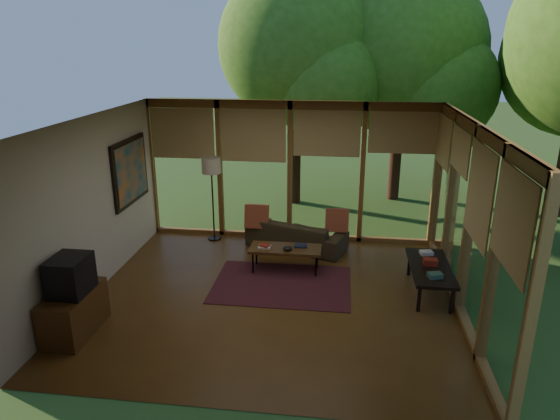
# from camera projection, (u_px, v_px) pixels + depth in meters

# --- Properties ---
(floor) EXTENTS (5.50, 5.50, 0.00)m
(floor) POSITION_uv_depth(u_px,v_px,m) (272.00, 297.00, 7.65)
(floor) COLOR brown
(floor) RESTS_ON ground
(ceiling) EXTENTS (5.50, 5.50, 0.00)m
(ceiling) POSITION_uv_depth(u_px,v_px,m) (271.00, 121.00, 6.78)
(ceiling) COLOR silver
(ceiling) RESTS_ON ground
(wall_left) EXTENTS (0.04, 5.00, 2.70)m
(wall_left) POSITION_uv_depth(u_px,v_px,m) (92.00, 207.00, 7.54)
(wall_left) COLOR beige
(wall_left) RESTS_ON ground
(wall_front) EXTENTS (5.50, 0.04, 2.70)m
(wall_front) POSITION_uv_depth(u_px,v_px,m) (235.00, 297.00, 4.86)
(wall_front) COLOR beige
(wall_front) RESTS_ON ground
(window_wall_back) EXTENTS (5.50, 0.12, 2.70)m
(window_wall_back) POSITION_uv_depth(u_px,v_px,m) (290.00, 172.00, 9.56)
(window_wall_back) COLOR brown
(window_wall_back) RESTS_ON ground
(window_wall_right) EXTENTS (0.12, 5.00, 2.70)m
(window_wall_right) POSITION_uv_depth(u_px,v_px,m) (468.00, 222.00, 6.88)
(window_wall_right) COLOR brown
(window_wall_right) RESTS_ON ground
(tree_nw) EXTENTS (3.48, 3.48, 5.38)m
(tree_nw) POSITION_uv_depth(u_px,v_px,m) (296.00, 46.00, 11.12)
(tree_nw) COLOR #381E14
(tree_nw) RESTS_ON ground
(tree_ne) EXTENTS (3.75, 3.75, 5.34)m
(tree_ne) POSITION_uv_depth(u_px,v_px,m) (403.00, 54.00, 11.47)
(tree_ne) COLOR #381E14
(tree_ne) RESTS_ON ground
(rug) EXTENTS (2.19, 1.55, 0.01)m
(rug) POSITION_uv_depth(u_px,v_px,m) (282.00, 284.00, 8.05)
(rug) COLOR maroon
(rug) RESTS_ON floor
(sofa) EXTENTS (1.98, 1.28, 0.54)m
(sofa) POSITION_uv_depth(u_px,v_px,m) (297.00, 234.00, 9.42)
(sofa) COLOR #3B311D
(sofa) RESTS_ON floor
(pillow_left) EXTENTS (0.44, 0.24, 0.46)m
(pillow_left) POSITION_uv_depth(u_px,v_px,m) (257.00, 217.00, 9.35)
(pillow_left) COLOR maroon
(pillow_left) RESTS_ON sofa
(pillow_right) EXTENTS (0.43, 0.23, 0.45)m
(pillow_right) POSITION_uv_depth(u_px,v_px,m) (337.00, 221.00, 9.18)
(pillow_right) COLOR maroon
(pillow_right) RESTS_ON sofa
(ct_book_lower) EXTENTS (0.21, 0.16, 0.03)m
(ct_book_lower) POSITION_uv_depth(u_px,v_px,m) (264.00, 247.00, 8.39)
(ct_book_lower) COLOR beige
(ct_book_lower) RESTS_ON coffee_table
(ct_book_upper) EXTENTS (0.19, 0.17, 0.03)m
(ct_book_upper) POSITION_uv_depth(u_px,v_px,m) (264.00, 245.00, 8.38)
(ct_book_upper) COLOR maroon
(ct_book_upper) RESTS_ON coffee_table
(ct_book_side) EXTENTS (0.22, 0.17, 0.03)m
(ct_book_side) POSITION_uv_depth(u_px,v_px,m) (301.00, 246.00, 8.44)
(ct_book_side) COLOR #151C30
(ct_book_side) RESTS_ON coffee_table
(ct_bowl) EXTENTS (0.16, 0.16, 0.07)m
(ct_bowl) POSITION_uv_depth(u_px,v_px,m) (288.00, 248.00, 8.29)
(ct_bowl) COLOR black
(ct_bowl) RESTS_ON coffee_table
(media_cabinet) EXTENTS (0.50, 1.00, 0.60)m
(media_cabinet) POSITION_uv_depth(u_px,v_px,m) (74.00, 313.00, 6.63)
(media_cabinet) COLOR #543316
(media_cabinet) RESTS_ON floor
(television) EXTENTS (0.45, 0.55, 0.50)m
(television) POSITION_uv_depth(u_px,v_px,m) (70.00, 275.00, 6.45)
(television) COLOR black
(television) RESTS_ON media_cabinet
(console_book_a) EXTENTS (0.23, 0.19, 0.07)m
(console_book_a) POSITION_uv_depth(u_px,v_px,m) (435.00, 275.00, 7.26)
(console_book_a) COLOR #345B4B
(console_book_a) RESTS_ON side_console
(console_book_b) EXTENTS (0.21, 0.16, 0.09)m
(console_book_b) POSITION_uv_depth(u_px,v_px,m) (430.00, 262.00, 7.68)
(console_book_b) COLOR maroon
(console_book_b) RESTS_ON side_console
(console_book_c) EXTENTS (0.23, 0.18, 0.05)m
(console_book_c) POSITION_uv_depth(u_px,v_px,m) (426.00, 253.00, 8.06)
(console_book_c) COLOR beige
(console_book_c) RESTS_ON side_console
(floor_lamp) EXTENTS (0.36, 0.36, 1.65)m
(floor_lamp) POSITION_uv_depth(u_px,v_px,m) (211.00, 170.00, 9.46)
(floor_lamp) COLOR black
(floor_lamp) RESTS_ON floor
(coffee_table) EXTENTS (1.20, 0.50, 0.43)m
(coffee_table) POSITION_uv_depth(u_px,v_px,m) (285.00, 250.00, 8.41)
(coffee_table) COLOR #543316
(coffee_table) RESTS_ON floor
(side_console) EXTENTS (0.60, 1.40, 0.46)m
(side_console) POSITION_uv_depth(u_px,v_px,m) (430.00, 269.00, 7.66)
(side_console) COLOR black
(side_console) RESTS_ON floor
(wall_painting) EXTENTS (0.06, 1.35, 1.15)m
(wall_painting) POSITION_uv_depth(u_px,v_px,m) (130.00, 171.00, 8.79)
(wall_painting) COLOR black
(wall_painting) RESTS_ON wall_left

